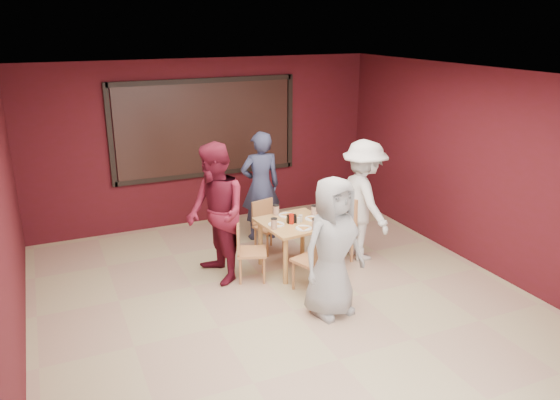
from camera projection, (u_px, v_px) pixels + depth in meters
name	position (u px, v px, depth m)	size (l,w,h in m)	color
floor	(293.00, 310.00, 6.69)	(7.00, 7.00, 0.00)	tan
window_blinds	(206.00, 128.00, 9.16)	(3.00, 0.02, 1.50)	black
dining_table	(295.00, 227.00, 7.63)	(0.98, 0.98, 0.86)	tan
chair_front	(316.00, 258.00, 7.00)	(0.52, 0.52, 0.85)	#B86E47
chair_back	(267.00, 223.00, 8.31)	(0.46, 0.46, 0.78)	#B86E47
chair_left	(247.00, 248.00, 7.36)	(0.50, 0.50, 0.81)	#B86E47
chair_right	(338.00, 225.00, 7.93)	(0.58, 0.58, 0.97)	#B86E47
diner_front	(333.00, 247.00, 6.39)	(0.84, 0.54, 1.71)	#979797
diner_back	(261.00, 186.00, 8.65)	(0.64, 0.42, 1.76)	#303656
diner_left	(216.00, 214.00, 7.20)	(0.92, 0.72, 1.90)	maroon
diner_right	(363.00, 201.00, 7.92)	(1.15, 0.66, 1.78)	silver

